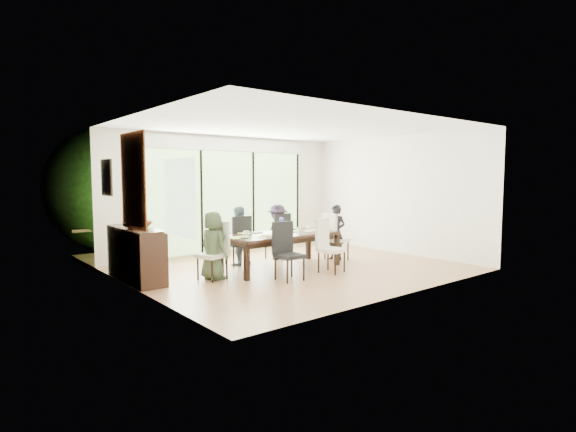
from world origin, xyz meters
TOP-DOWN VIEW (x-y plane):
  - floor at (0.00, 0.00)m, footprint 6.00×5.00m
  - ceiling at (0.00, 0.00)m, footprint 6.00×5.00m
  - wall_back at (0.00, 2.51)m, footprint 6.00×0.02m
  - wall_front at (0.00, -2.51)m, footprint 6.00×0.02m
  - wall_left at (-3.01, 0.00)m, footprint 0.02×5.00m
  - wall_right at (3.01, 0.00)m, footprint 0.02×5.00m
  - glass_doors at (0.00, 2.47)m, footprint 4.20×0.02m
  - blinds_header at (0.00, 2.46)m, footprint 4.40×0.06m
  - mullion_a at (-2.10, 2.46)m, footprint 0.05×0.04m
  - mullion_b at (-0.70, 2.46)m, footprint 0.05×0.04m
  - mullion_c at (0.70, 2.46)m, footprint 0.05×0.04m
  - mullion_d at (2.10, 2.46)m, footprint 0.05×0.04m
  - side_window at (-2.97, -1.20)m, footprint 0.02×0.90m
  - deck at (0.00, 3.40)m, footprint 6.00×1.80m
  - rail_top at (0.00, 4.20)m, footprint 6.00×0.08m
  - foliage_left at (-1.80, 5.20)m, footprint 3.20×3.20m
  - foliage_mid at (0.40, 5.80)m, footprint 4.00×4.00m
  - foliage_right at (2.20, 5.00)m, footprint 2.80×2.80m
  - foliage_far at (-0.60, 6.50)m, footprint 3.60×3.60m
  - table_top at (-0.22, 0.19)m, footprint 2.19×1.00m
  - table_apron at (-0.22, 0.19)m, footprint 2.01×0.82m
  - table_leg_fl at (-1.30, -0.24)m, footprint 0.08×0.08m
  - table_leg_fr at (0.86, -0.24)m, footprint 0.08×0.08m
  - table_leg_bl at (-1.30, 0.62)m, footprint 0.08×0.08m
  - table_leg_br at (0.86, 0.62)m, footprint 0.08×0.08m
  - chair_left_end at (-1.72, 0.19)m, footprint 0.51×0.51m
  - chair_right_end at (1.28, 0.19)m, footprint 0.44×0.44m
  - chair_far_left at (-0.67, 1.04)m, footprint 0.46×0.46m
  - chair_far_right at (0.33, 1.04)m, footprint 0.43×0.43m
  - chair_near_left at (-0.72, -0.68)m, footprint 0.44×0.44m
  - chair_near_right at (0.28, -0.68)m, footprint 0.52×0.52m
  - person_left_end at (-1.70, 0.19)m, footprint 0.44×0.60m
  - person_right_end at (1.26, 0.19)m, footprint 0.47×0.62m
  - person_far_left at (-0.67, 1.02)m, footprint 0.58×0.40m
  - person_far_right at (0.33, 1.02)m, footprint 0.56×0.37m
  - placemat_left at (-1.17, 0.19)m, footprint 0.40×0.29m
  - placemat_right at (0.73, 0.19)m, footprint 0.40×0.29m
  - placemat_far_l at (-0.67, 0.59)m, footprint 0.40×0.29m
  - placemat_far_r at (0.33, 0.59)m, footprint 0.40×0.29m
  - placemat_paper at (-0.77, -0.11)m, footprint 0.40×0.29m
  - tablet_far_l at (-0.57, 0.54)m, footprint 0.24×0.16m
  - tablet_far_r at (0.28, 0.54)m, footprint 0.22×0.16m
  - papers at (0.48, 0.14)m, footprint 0.27×0.20m
  - platter_base at (-0.77, -0.11)m, footprint 0.24×0.24m
  - platter_snacks at (-0.77, -0.11)m, footprint 0.18×0.18m
  - vase at (-0.17, 0.24)m, footprint 0.07×0.07m
  - hyacinth_stems at (-0.17, 0.24)m, footprint 0.04×0.04m
  - hyacinth_blooms at (-0.17, 0.24)m, footprint 0.10×0.10m
  - laptop at (-1.07, 0.09)m, footprint 0.35×0.35m
  - cup_a at (-0.92, 0.34)m, footprint 0.16×0.16m
  - cup_b at (-0.07, 0.09)m, footprint 0.13×0.13m
  - cup_c at (0.58, 0.29)m, footprint 0.15×0.15m
  - book at (0.03, 0.24)m, footprint 0.16×0.21m
  - sideboard at (-2.76, 0.95)m, footprint 0.45×1.61m
  - bowl at (-2.76, 0.85)m, footprint 0.48×0.48m
  - candlestick_base at (-2.76, 1.30)m, footprint 0.10×0.10m
  - candlestick_shaft at (-2.76, 1.30)m, footprint 0.02×0.02m
  - candlestick_pan at (-2.76, 1.30)m, footprint 0.10×0.10m
  - candle at (-2.76, 1.30)m, footprint 0.04×0.04m
  - tapestry at (-2.97, 0.40)m, footprint 0.02×1.00m
  - art_frame at (-2.97, 1.70)m, footprint 0.03×0.55m
  - art_canvas at (-2.95, 1.70)m, footprint 0.01×0.45m

SIDE VIEW (x-z plane):
  - deck at x=0.00m, z-range -0.10..0.00m
  - floor at x=0.00m, z-range -0.01..0.00m
  - table_leg_fl at x=-1.30m, z-range 0.00..0.63m
  - table_leg_fr at x=0.86m, z-range 0.00..0.63m
  - table_leg_bl at x=-1.30m, z-range 0.00..0.63m
  - table_leg_br at x=0.86m, z-range 0.00..0.63m
  - sideboard at x=-2.76m, z-range 0.00..0.91m
  - chair_left_end at x=-1.72m, z-range 0.00..1.00m
  - chair_right_end at x=1.28m, z-range 0.00..1.00m
  - chair_far_left at x=-0.67m, z-range 0.00..1.00m
  - chair_far_right at x=0.33m, z-range 0.00..1.00m
  - chair_near_left at x=-0.72m, z-range 0.00..1.00m
  - chair_near_right at x=0.28m, z-range 0.00..1.00m
  - rail_top at x=0.00m, z-range 0.52..0.58m
  - table_apron at x=-0.22m, z-range 0.53..0.62m
  - person_left_end at x=-1.70m, z-range 0.00..1.18m
  - person_right_end at x=1.26m, z-range 0.00..1.18m
  - person_far_left at x=-0.67m, z-range 0.00..1.18m
  - person_far_right at x=0.33m, z-range 0.00..1.18m
  - table_top at x=-0.22m, z-range 0.63..0.68m
  - papers at x=0.48m, z-range 0.68..0.69m
  - placemat_left at x=-1.17m, z-range 0.68..0.69m
  - placemat_right at x=0.73m, z-range 0.68..0.69m
  - placemat_far_l at x=-0.67m, z-range 0.68..0.69m
  - placemat_far_r at x=0.33m, z-range 0.68..0.69m
  - placemat_paper at x=-0.77m, z-range 0.68..0.69m
  - book at x=0.03m, z-range 0.68..0.70m
  - tablet_far_r at x=0.28m, z-range 0.69..0.70m
  - tablet_far_l at x=-0.57m, z-range 0.69..0.70m
  - laptop at x=-1.07m, z-range 0.68..0.71m
  - platter_base at x=-0.77m, z-range 0.69..0.71m
  - platter_snacks at x=-0.77m, z-range 0.71..0.72m
  - cup_b at x=-0.07m, z-range 0.68..0.77m
  - cup_a at x=-0.92m, z-range 0.68..0.77m
  - cup_c at x=0.58m, z-range 0.68..0.77m
  - vase at x=-0.17m, z-range 0.68..0.79m
  - hyacinth_stems at x=-0.17m, z-range 0.78..0.92m
  - candlestick_base at x=-2.76m, z-range 0.91..0.95m
  - hyacinth_blooms at x=-0.17m, z-range 0.89..0.99m
  - bowl at x=-2.76m, z-range 0.91..1.02m
  - glass_doors at x=0.00m, z-range 0.05..2.35m
  - mullion_a at x=-2.10m, z-range 0.05..2.35m
  - mullion_b at x=-0.70m, z-range 0.05..2.35m
  - mullion_c at x=0.70m, z-range 0.05..2.35m
  - mullion_d at x=2.10m, z-range 0.05..2.35m
  - foliage_right at x=2.20m, z-range -0.14..2.66m
  - wall_back at x=0.00m, z-range 0.00..2.70m
  - wall_front at x=0.00m, z-range 0.00..2.70m
  - wall_left at x=-3.01m, z-range 0.00..2.70m
  - wall_right at x=3.01m, z-range 0.00..2.70m
  - foliage_left at x=-1.80m, z-range -0.16..3.04m
  - side_window at x=-2.97m, z-range 1.00..2.00m
  - candlestick_shaft at x=-2.76m, z-range 0.93..2.19m
  - foliage_far at x=-0.60m, z-range -0.18..3.42m
  - tapestry at x=-2.97m, z-range 0.95..2.45m
  - art_frame at x=-2.97m, z-range 1.42..2.08m
  - art_canvas at x=-2.95m, z-range 1.48..2.02m
  - foliage_mid at x=0.40m, z-range -0.20..3.80m
  - candlestick_pan at x=-2.76m, z-range 2.17..2.20m
  - candle at x=-2.76m, z-range 2.19..2.29m
  - blinds_header at x=0.00m, z-range 2.36..2.64m
  - ceiling at x=0.00m, z-range 2.70..2.71m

